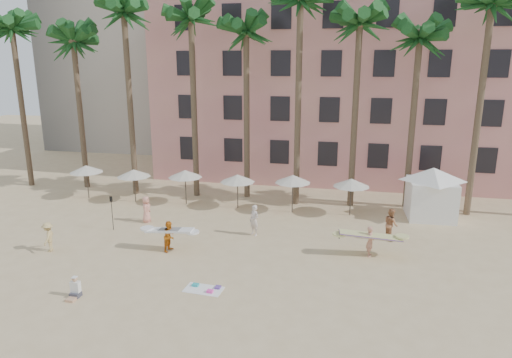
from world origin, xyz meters
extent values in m
plane|color=#D1B789|center=(0.00, 0.00, 0.00)|extent=(120.00, 120.00, 0.00)
cube|color=#D89284|center=(7.00, 26.00, 8.00)|extent=(35.00, 14.00, 16.00)
cylinder|color=brown|center=(-20.00, 15.00, 6.50)|extent=(0.44, 0.44, 13.00)
cylinder|color=brown|center=(-15.00, 15.50, 6.00)|extent=(0.44, 0.44, 12.00)
cylinder|color=brown|center=(-10.00, 14.50, 7.00)|extent=(0.44, 0.44, 14.00)
cylinder|color=brown|center=(-5.00, 15.00, 6.75)|extent=(0.44, 0.44, 13.50)
cylinder|color=brown|center=(-1.00, 15.50, 6.25)|extent=(0.44, 0.44, 12.50)
cylinder|color=brown|center=(3.00, 14.50, 7.25)|extent=(0.44, 0.44, 14.50)
cylinder|color=brown|center=(7.00, 15.00, 6.50)|extent=(0.44, 0.44, 13.00)
cylinder|color=brown|center=(11.00, 15.50, 6.00)|extent=(0.44, 0.44, 12.00)
cylinder|color=brown|center=(15.00, 14.50, 7.00)|extent=(0.44, 0.44, 14.00)
cylinder|color=#332B23|center=(-13.00, 12.50, 1.25)|extent=(0.07, 0.07, 2.50)
cone|color=beige|center=(-13.00, 12.50, 2.35)|extent=(2.50, 2.50, 0.55)
cylinder|color=#332B23|center=(-9.00, 12.40, 1.20)|extent=(0.07, 0.07, 2.40)
cone|color=beige|center=(-9.00, 12.40, 2.25)|extent=(2.50, 2.50, 0.55)
cylinder|color=#332B23|center=(-5.00, 12.60, 1.25)|extent=(0.07, 0.07, 2.50)
cone|color=beige|center=(-5.00, 12.60, 2.35)|extent=(2.50, 2.50, 0.55)
cylinder|color=#332B23|center=(-1.00, 12.50, 1.20)|extent=(0.07, 0.07, 2.40)
cone|color=beige|center=(-1.00, 12.50, 2.25)|extent=(2.50, 2.50, 0.55)
cylinder|color=#332B23|center=(3.00, 12.40, 1.30)|extent=(0.07, 0.07, 2.60)
cone|color=beige|center=(3.00, 12.40, 2.45)|extent=(2.50, 2.50, 0.55)
cylinder|color=#332B23|center=(7.00, 12.60, 1.25)|extent=(0.07, 0.07, 2.50)
cone|color=beige|center=(7.00, 12.60, 2.35)|extent=(2.50, 2.50, 0.55)
cube|color=white|center=(12.33, 13.27, 1.30)|extent=(3.11, 3.11, 2.60)
cone|color=white|center=(12.33, 13.27, 3.05)|extent=(4.66, 4.66, 0.90)
cube|color=white|center=(0.42, 0.33, 0.01)|extent=(1.87, 1.13, 0.02)
cube|color=teal|center=(-0.06, 0.56, 0.07)|extent=(0.32, 0.27, 0.10)
cube|color=#FF46B9|center=(0.80, 0.10, 0.08)|extent=(0.30, 0.24, 0.12)
cube|color=#64419D|center=(1.04, 0.58, 0.06)|extent=(0.28, 0.32, 0.08)
imported|color=tan|center=(8.15, 5.89, 0.86)|extent=(0.43, 0.64, 1.71)
cube|color=#DADA88|center=(8.15, 5.89, 1.20)|extent=(3.43, 1.12, 0.39)
imported|color=orange|center=(-2.86, 4.30, 0.87)|extent=(0.81, 0.96, 1.74)
cube|color=white|center=(-2.86, 4.30, 1.22)|extent=(2.72, 0.75, 0.29)
imported|color=#E39380|center=(-6.20, 8.41, 0.88)|extent=(0.69, 0.94, 1.77)
imported|color=beige|center=(1.29, 7.60, 0.96)|extent=(0.83, 0.78, 1.92)
imported|color=tan|center=(-9.50, 2.81, 0.85)|extent=(0.94, 1.24, 1.70)
imported|color=#AA6E47|center=(9.43, 8.62, 0.96)|extent=(1.00, 1.13, 1.92)
cylinder|color=black|center=(-7.65, 6.59, 1.05)|extent=(0.04, 0.04, 2.10)
cube|color=black|center=(-7.65, 6.59, 2.05)|extent=(0.18, 0.03, 0.35)
cube|color=#3F3F4C|center=(-5.07, -1.52, 0.11)|extent=(0.43, 0.40, 0.23)
cube|color=tan|center=(-5.07, -1.85, 0.06)|extent=(0.38, 0.43, 0.11)
cube|color=white|center=(-5.07, -1.47, 0.48)|extent=(0.42, 0.25, 0.52)
sphere|color=tan|center=(-5.07, -1.47, 0.86)|extent=(0.23, 0.23, 0.23)
camera|label=1|loc=(6.86, -18.14, 10.44)|focal=32.00mm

